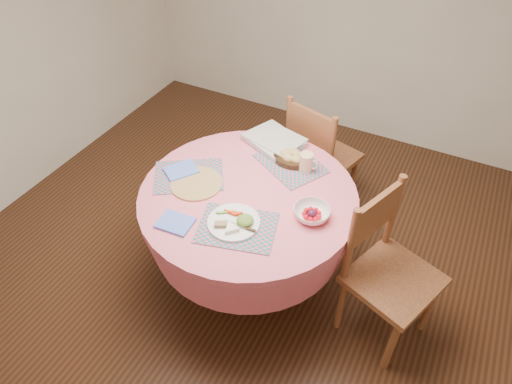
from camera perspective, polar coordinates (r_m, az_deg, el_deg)
ground at (r=3.12m, az=-0.83°, el=-10.41°), size 4.00×4.00×0.00m
room_envelope at (r=2.04m, az=-1.33°, el=20.29°), size 4.01×4.01×2.71m
dining_table at (r=2.70m, az=-0.95°, el=-3.21°), size 1.24×1.24×0.75m
chair_right at (r=2.61m, az=16.01°, el=-9.17°), size 0.56×0.58×0.97m
chair_back at (r=3.29m, az=7.84°, el=4.62°), size 0.54×0.52×0.95m
placemat_front at (r=2.37m, az=-2.39°, el=-4.47°), size 0.46×0.39×0.01m
placemat_left at (r=2.70m, az=-8.39°, el=2.01°), size 0.50×0.47×0.01m
placemat_back at (r=2.77m, az=4.35°, el=3.59°), size 0.50×0.46×0.01m
wicker_trivet at (r=2.64m, az=-7.47°, el=1.07°), size 0.30×0.30×0.01m
napkin_near at (r=2.42m, az=-10.06°, el=-3.83°), size 0.19×0.15×0.01m
napkin_far at (r=2.73m, az=-9.35°, el=2.67°), size 0.22×0.23×0.01m
dinner_plate at (r=2.37m, az=-2.73°, el=-3.79°), size 0.28×0.28×0.05m
bread_bowl at (r=2.77m, az=4.46°, el=4.42°), size 0.23×0.23×0.08m
latte_mug at (r=2.69m, az=6.34°, el=3.69°), size 0.12×0.08×0.12m
fruit_bowl at (r=2.42m, az=7.00°, el=-2.67°), size 0.25×0.25×0.06m
newspaper_stack at (r=2.92m, az=2.25°, el=6.51°), size 0.42×0.38×0.04m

